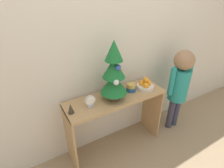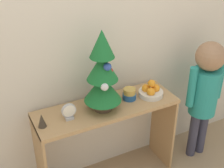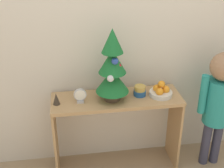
# 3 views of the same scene
# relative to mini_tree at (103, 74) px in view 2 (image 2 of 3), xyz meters

# --- Properties ---
(back_wall) EXTENTS (7.00, 0.05, 2.50)m
(back_wall) POSITION_rel_mini_tree_xyz_m (0.04, 0.24, 0.24)
(back_wall) COLOR beige
(back_wall) RESTS_ON ground_plane
(console_table) EXTENTS (1.09, 0.36, 0.73)m
(console_table) POSITION_rel_mini_tree_xyz_m (0.04, 0.02, -0.46)
(console_table) COLOR tan
(console_table) RESTS_ON ground_plane
(mini_tree) EXTENTS (0.27, 0.27, 0.61)m
(mini_tree) POSITION_rel_mini_tree_xyz_m (0.00, 0.00, 0.00)
(mini_tree) COLOR #4C3828
(mini_tree) RESTS_ON console_table
(fruit_bowl) EXTENTS (0.19, 0.19, 0.14)m
(fruit_bowl) POSITION_rel_mini_tree_xyz_m (0.41, 0.00, -0.25)
(fruit_bowl) COLOR silver
(fruit_bowl) RESTS_ON console_table
(singing_bowl) EXTENTS (0.11, 0.11, 0.09)m
(singing_bowl) POSITION_rel_mini_tree_xyz_m (0.24, 0.03, -0.24)
(singing_bowl) COLOR #235189
(singing_bowl) RESTS_ON console_table
(desk_clock) EXTENTS (0.10, 0.04, 0.12)m
(desk_clock) POSITION_rel_mini_tree_xyz_m (-0.27, -0.01, -0.22)
(desk_clock) COLOR #B2B2B7
(desk_clock) RESTS_ON console_table
(figurine) EXTENTS (0.06, 0.06, 0.10)m
(figurine) POSITION_rel_mini_tree_xyz_m (-0.46, -0.01, -0.24)
(figurine) COLOR #382D23
(figurine) RESTS_ON console_table
(child_figure) EXTENTS (0.36, 0.24, 1.11)m
(child_figure) POSITION_rel_mini_tree_xyz_m (0.92, -0.07, -0.30)
(child_figure) COLOR #38384C
(child_figure) RESTS_ON ground_plane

